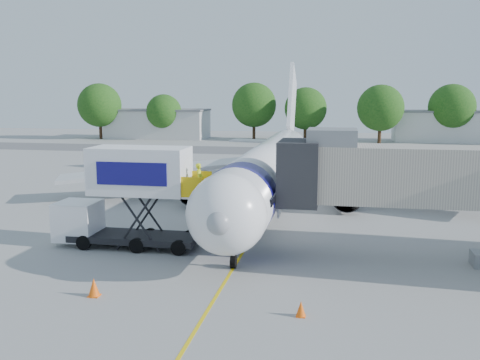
% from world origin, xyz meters
% --- Properties ---
extents(ground, '(160.00, 160.00, 0.00)m').
position_xyz_m(ground, '(0.00, 0.00, 0.00)').
color(ground, '#979795').
rests_on(ground, ground).
extents(guidance_line, '(0.15, 70.00, 0.01)m').
position_xyz_m(guidance_line, '(0.00, 0.00, 0.01)').
color(guidance_line, yellow).
rests_on(guidance_line, ground).
extents(taxiway_strip, '(120.00, 10.00, 0.01)m').
position_xyz_m(taxiway_strip, '(0.00, 42.00, 0.00)').
color(taxiway_strip, '#59595B').
rests_on(taxiway_strip, ground).
extents(aircraft, '(34.17, 37.73, 11.35)m').
position_xyz_m(aircraft, '(0.00, 4.12, 2.95)').
color(aircraft, white).
rests_on(aircraft, ground).
extents(jet_bridge, '(13.90, 3.20, 6.60)m').
position_xyz_m(jet_bridge, '(7.99, -7.00, 4.34)').
color(jet_bridge, '#ADA694').
rests_on(jet_bridge, ground).
extents(catering_hiloader, '(8.50, 2.44, 5.50)m').
position_xyz_m(catering_hiloader, '(-6.27, -7.00, 2.76)').
color(catering_hiloader, black).
rests_on(catering_hiloader, ground).
extents(ground_tug, '(3.49, 2.72, 1.24)m').
position_xyz_m(ground_tug, '(-3.23, -18.52, 0.65)').
color(ground_tug, white).
rests_on(ground_tug, ground).
extents(safety_cone_a, '(0.39, 0.39, 0.61)m').
position_xyz_m(safety_cone_a, '(3.61, -14.57, 0.29)').
color(safety_cone_a, '#FF5C0D').
rests_on(safety_cone_a, ground).
extents(safety_cone_b, '(0.49, 0.49, 0.78)m').
position_xyz_m(safety_cone_b, '(-5.00, -14.12, 0.37)').
color(safety_cone_b, '#FF5C0D').
rests_on(safety_cone_b, ground).
extents(outbuilding_left, '(18.40, 8.40, 5.30)m').
position_xyz_m(outbuilding_left, '(-28.00, 60.00, 2.66)').
color(outbuilding_left, silver).
rests_on(outbuilding_left, ground).
extents(outbuilding_right, '(16.40, 7.40, 5.30)m').
position_xyz_m(outbuilding_right, '(22.00, 62.00, 2.66)').
color(outbuilding_right, silver).
rests_on(outbuilding_right, ground).
extents(tree_a, '(7.77, 7.77, 9.91)m').
position_xyz_m(tree_a, '(-37.56, 56.45, 6.01)').
color(tree_a, '#382314').
rests_on(tree_a, ground).
extents(tree_b, '(6.26, 6.26, 7.99)m').
position_xyz_m(tree_b, '(-25.91, 57.46, 4.84)').
color(tree_b, '#382314').
rests_on(tree_b, ground).
extents(tree_c, '(7.87, 7.87, 10.03)m').
position_xyz_m(tree_c, '(-10.18, 60.45, 6.09)').
color(tree_c, '#382314').
rests_on(tree_c, ground).
extents(tree_d, '(7.21, 7.21, 9.19)m').
position_xyz_m(tree_d, '(-0.98, 58.73, 5.57)').
color(tree_d, '#382314').
rests_on(tree_d, ground).
extents(tree_e, '(7.52, 7.52, 9.58)m').
position_xyz_m(tree_e, '(11.28, 56.14, 5.81)').
color(tree_e, '#382314').
rests_on(tree_e, ground).
extents(tree_f, '(7.62, 7.62, 9.71)m').
position_xyz_m(tree_f, '(23.03, 60.31, 5.89)').
color(tree_f, '#382314').
rests_on(tree_f, ground).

